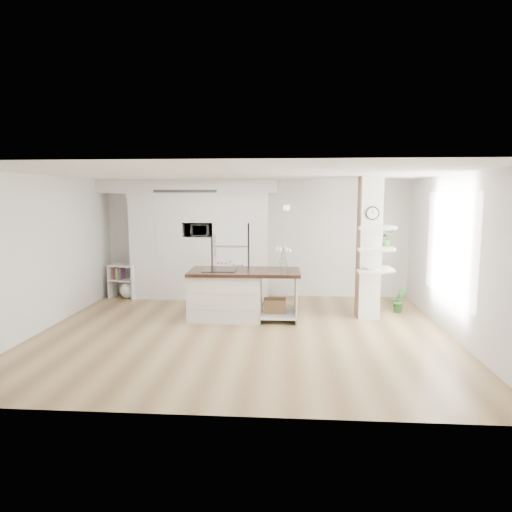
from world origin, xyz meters
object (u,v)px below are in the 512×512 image
(refrigerator, at_px, (232,260))
(floor_plant_a, at_px, (399,300))
(kitchen_island, at_px, (232,293))
(bookshelf, at_px, (126,284))

(refrigerator, bearing_deg, floor_plant_a, -17.15)
(refrigerator, bearing_deg, kitchen_island, -82.92)
(kitchen_island, relative_size, floor_plant_a, 4.02)
(floor_plant_a, bearing_deg, kitchen_island, -168.26)
(refrigerator, relative_size, floor_plant_a, 3.34)
(refrigerator, xyz_separation_m, floor_plant_a, (3.52, -1.09, -0.61))
(bookshelf, bearing_deg, floor_plant_a, 5.63)
(kitchen_island, distance_m, floor_plant_a, 3.38)
(kitchen_island, height_order, bookshelf, kitchen_island)
(kitchen_island, bearing_deg, floor_plant_a, 10.69)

